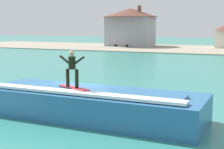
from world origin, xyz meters
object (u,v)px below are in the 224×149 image
house_with_chimney (130,24)px  surfboard (74,88)px  wave_crest (91,103)px  surfer (72,67)px  car_near_shore (123,43)px

house_with_chimney → surfboard: bearing=-70.7°
surfboard → wave_crest: bearing=42.2°
wave_crest → house_with_chimney: size_ratio=0.86×
wave_crest → surfboard: bearing=-137.8°
surfer → car_near_shore: 57.09m
surfer → car_near_shore: bearing=110.7°
wave_crest → house_with_chimney: house_with_chimney is taller
surfboard → house_with_chimney: 58.83m
car_near_shore → house_with_chimney: size_ratio=0.33×
car_near_shore → house_with_chimney: 4.64m
surfboard → surfer: 0.96m
surfboard → surfer: bearing=-145.3°
wave_crest → car_near_shore: car_near_shore is taller
surfboard → surfer: size_ratio=1.14×
surfboard → surfer: surfer is taller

